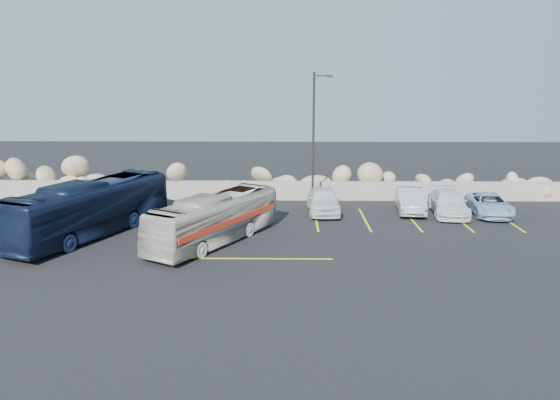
{
  "coord_description": "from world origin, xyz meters",
  "views": [
    {
      "loc": [
        1.1,
        -22.29,
        7.65
      ],
      "look_at": [
        0.65,
        4.0,
        1.77
      ],
      "focal_mm": 35.0,
      "sensor_mm": 36.0,
      "label": 1
    }
  ],
  "objects_px": {
    "car_a": "(323,200)",
    "car_d": "(489,204)",
    "vintage_bus": "(215,219)",
    "car_c": "(448,203)",
    "car_b": "(410,200)",
    "tour_coach": "(90,208)",
    "lamppost": "(314,137)"
  },
  "relations": [
    {
      "from": "car_d",
      "to": "car_a",
      "type": "bearing_deg",
      "value": -176.51
    },
    {
      "from": "car_a",
      "to": "car_d",
      "type": "height_order",
      "value": "car_a"
    },
    {
      "from": "car_a",
      "to": "car_b",
      "type": "bearing_deg",
      "value": 2.03
    },
    {
      "from": "lamppost",
      "to": "tour_coach",
      "type": "xyz_separation_m",
      "value": [
        -11.28,
        -5.79,
        -2.93
      ]
    },
    {
      "from": "lamppost",
      "to": "tour_coach",
      "type": "bearing_deg",
      "value": -152.83
    },
    {
      "from": "car_d",
      "to": "car_b",
      "type": "bearing_deg",
      "value": 177.67
    },
    {
      "from": "car_b",
      "to": "vintage_bus",
      "type": "bearing_deg",
      "value": -143.73
    },
    {
      "from": "car_d",
      "to": "car_c",
      "type": "bearing_deg",
      "value": -175.91
    },
    {
      "from": "car_a",
      "to": "car_b",
      "type": "distance_m",
      "value": 5.09
    },
    {
      "from": "vintage_bus",
      "to": "car_d",
      "type": "bearing_deg",
      "value": 50.01
    },
    {
      "from": "car_a",
      "to": "car_c",
      "type": "xyz_separation_m",
      "value": [
        7.14,
        -0.26,
        -0.09
      ]
    },
    {
      "from": "car_a",
      "to": "car_c",
      "type": "relative_size",
      "value": 0.97
    },
    {
      "from": "tour_coach",
      "to": "car_a",
      "type": "relative_size",
      "value": 2.23
    },
    {
      "from": "vintage_bus",
      "to": "car_a",
      "type": "relative_size",
      "value": 1.88
    },
    {
      "from": "tour_coach",
      "to": "car_b",
      "type": "bearing_deg",
      "value": 39.45
    },
    {
      "from": "lamppost",
      "to": "car_b",
      "type": "relative_size",
      "value": 1.91
    },
    {
      "from": "car_b",
      "to": "car_c",
      "type": "distance_m",
      "value": 2.13
    },
    {
      "from": "car_b",
      "to": "car_c",
      "type": "relative_size",
      "value": 0.92
    },
    {
      "from": "lamppost",
      "to": "car_a",
      "type": "relative_size",
      "value": 1.81
    },
    {
      "from": "car_c",
      "to": "car_a",
      "type": "bearing_deg",
      "value": -176.6
    },
    {
      "from": "vintage_bus",
      "to": "tour_coach",
      "type": "height_order",
      "value": "tour_coach"
    },
    {
      "from": "tour_coach",
      "to": "car_c",
      "type": "relative_size",
      "value": 2.15
    },
    {
      "from": "car_a",
      "to": "car_d",
      "type": "relative_size",
      "value": 1.01
    },
    {
      "from": "lamppost",
      "to": "car_d",
      "type": "height_order",
      "value": "lamppost"
    },
    {
      "from": "tour_coach",
      "to": "lamppost",
      "type": "bearing_deg",
      "value": 49.74
    },
    {
      "from": "vintage_bus",
      "to": "lamppost",
      "type": "bearing_deg",
      "value": 83.63
    },
    {
      "from": "car_c",
      "to": "car_d",
      "type": "xyz_separation_m",
      "value": [
        2.33,
        -0.05,
        -0.06
      ]
    },
    {
      "from": "car_b",
      "to": "car_d",
      "type": "bearing_deg",
      "value": -1.94
    },
    {
      "from": "car_a",
      "to": "car_b",
      "type": "relative_size",
      "value": 1.05
    },
    {
      "from": "tour_coach",
      "to": "car_b",
      "type": "distance_m",
      "value": 17.67
    },
    {
      "from": "tour_coach",
      "to": "car_b",
      "type": "xyz_separation_m",
      "value": [
        16.9,
        5.13,
        -0.68
      ]
    },
    {
      "from": "car_a",
      "to": "car_d",
      "type": "bearing_deg",
      "value": -3.03
    }
  ]
}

